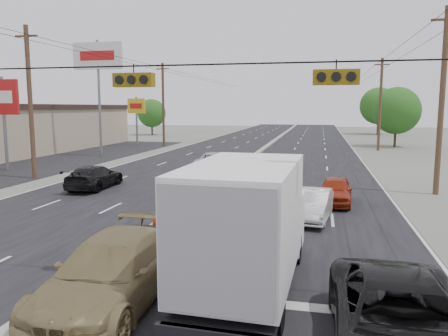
{
  "coord_description": "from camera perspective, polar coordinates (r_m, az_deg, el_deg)",
  "views": [
    {
      "loc": [
        6.18,
        -10.56,
        4.77
      ],
      "look_at": [
        2.24,
        7.34,
        2.2
      ],
      "focal_mm": 35.0,
      "sensor_mm": 36.0,
      "label": 1
    }
  ],
  "objects": [
    {
      "name": "utility_pole_left_b",
      "position": [
        31.66,
        -23.98,
        7.91
      ],
      "size": [
        1.6,
        0.3,
        10.0
      ],
      "color": "#422D1E",
      "rests_on": "ground"
    },
    {
      "name": "utility_pole_right_b",
      "position": [
        26.34,
        26.57,
        7.88
      ],
      "size": [
        1.6,
        0.3,
        10.0
      ],
      "color": "#422D1E",
      "rests_on": "ground"
    },
    {
      "name": "road_surface",
      "position": [
        41.31,
        3.73,
        1.33
      ],
      "size": [
        20.0,
        160.0,
        0.02
      ],
      "primitive_type": "cube",
      "color": "black",
      "rests_on": "ground"
    },
    {
      "name": "traffic_signals",
      "position": [
        11.62,
        -12.15,
        11.37
      ],
      "size": [
        25.0,
        0.3,
        0.54
      ],
      "color": "black",
      "rests_on": "ground"
    },
    {
      "name": "tree_right_far",
      "position": [
        81.16,
        19.55,
        7.66
      ],
      "size": [
        6.4,
        6.4,
        8.16
      ],
      "color": "#382619",
      "rests_on": "ground"
    },
    {
      "name": "queue_car_a",
      "position": [
        23.23,
        0.34,
        -2.26
      ],
      "size": [
        1.66,
        3.81,
        1.28
      ],
      "primitive_type": "imported",
      "rotation": [
        0.0,
        0.0,
        -0.04
      ],
      "color": "black",
      "rests_on": "ground"
    },
    {
      "name": "black_suv",
      "position": [
        9.22,
        22.17,
        -18.33
      ],
      "size": [
        2.62,
        5.6,
        1.55
      ],
      "primitive_type": "imported",
      "rotation": [
        0.0,
        0.0,
        -0.01
      ],
      "color": "black",
      "rests_on": "ground"
    },
    {
      "name": "oncoming_near",
      "position": [
        26.74,
        -16.55,
        -1.15
      ],
      "size": [
        2.09,
        4.78,
        1.37
      ],
      "primitive_type": "imported",
      "rotation": [
        0.0,
        0.0,
        3.18
      ],
      "color": "black",
      "rests_on": "ground"
    },
    {
      "name": "pole_sign_mid",
      "position": [
        36.79,
        -26.9,
        7.66
      ],
      "size": [
        2.6,
        0.25,
        7.0
      ],
      "color": "slate",
      "rests_on": "ground"
    },
    {
      "name": "parking_lot",
      "position": [
        42.72,
        -20.55,
        1.06
      ],
      "size": [
        10.0,
        42.0,
        0.02
      ],
      "primitive_type": "cube",
      "color": "black",
      "rests_on": "ground"
    },
    {
      "name": "queue_car_b",
      "position": [
        18.92,
        11.52,
        -4.78
      ],
      "size": [
        1.85,
        4.06,
        1.29
      ],
      "primitive_type": "imported",
      "rotation": [
        0.0,
        0.0,
        -0.13
      ],
      "color": "#BCBCBE",
      "rests_on": "ground"
    },
    {
      "name": "tan_sedan",
      "position": [
        11.11,
        -14.36,
        -13.09
      ],
      "size": [
        2.41,
        5.71,
        1.64
      ],
      "primitive_type": "imported",
      "rotation": [
        0.0,
        0.0,
        0.02
      ],
      "color": "olive",
      "rests_on": "ground"
    },
    {
      "name": "center_median",
      "position": [
        41.3,
        3.73,
        1.47
      ],
      "size": [
        0.5,
        160.0,
        0.2
      ],
      "primitive_type": "cube",
      "color": "gray",
      "rests_on": "ground"
    },
    {
      "name": "utility_pole_left_c",
      "position": [
        53.91,
        -7.94,
        8.26
      ],
      "size": [
        1.6,
        0.3,
        10.0
      ],
      "color": "#422D1E",
      "rests_on": "ground"
    },
    {
      "name": "box_truck",
      "position": [
        11.32,
        3.22,
        -7.44
      ],
      "size": [
        2.62,
        6.86,
        3.44
      ],
      "rotation": [
        0.0,
        0.0,
        -0.04
      ],
      "color": "black",
      "rests_on": "ground"
    },
    {
      "name": "tree_left_far",
      "position": [
        75.99,
        -9.43,
        7.08
      ],
      "size": [
        4.8,
        4.8,
        6.12
      ],
      "color": "#382619",
      "rests_on": "ground"
    },
    {
      "name": "pole_sign_far",
      "position": [
        55.22,
        -11.37,
        7.45
      ],
      "size": [
        2.2,
        0.25,
        6.0
      ],
      "color": "slate",
      "rests_on": "ground"
    },
    {
      "name": "pole_sign_billboard",
      "position": [
        43.95,
        -16.14,
        13.02
      ],
      "size": [
        5.0,
        0.25,
        11.0
      ],
      "color": "slate",
      "rests_on": "ground"
    },
    {
      "name": "oncoming_far",
      "position": [
        32.34,
        -1.24,
        0.8
      ],
      "size": [
        2.72,
        5.38,
        1.46
      ],
      "primitive_type": "imported",
      "rotation": [
        0.0,
        0.0,
        3.2
      ],
      "color": "#AAACB2",
      "rests_on": "ground"
    },
    {
      "name": "red_sedan",
      "position": [
        17.27,
        -4.02,
        -5.52
      ],
      "size": [
        1.76,
        4.58,
        1.49
      ],
      "primitive_type": "imported",
      "rotation": [
        0.0,
        0.0,
        -0.04
      ],
      "color": "#981609",
      "rests_on": "ground"
    },
    {
      "name": "ground",
      "position": [
        13.14,
        -17.15,
        -13.68
      ],
      "size": [
        200.0,
        200.0,
        0.0
      ],
      "primitive_type": "plane",
      "color": "#606356",
      "rests_on": "ground"
    },
    {
      "name": "utility_pole_right_c",
      "position": [
        50.96,
        19.73,
        7.89
      ],
      "size": [
        1.6,
        0.3,
        10.0
      ],
      "color": "#422D1E",
      "rests_on": "ground"
    },
    {
      "name": "queue_car_e",
      "position": [
        22.27,
        14.33,
        -2.9
      ],
      "size": [
        1.83,
        3.99,
        1.32
      ],
      "primitive_type": "imported",
      "rotation": [
        0.0,
        0.0,
        -0.07
      ],
      "color": "maroon",
      "rests_on": "ground"
    },
    {
      "name": "tree_right_mid",
      "position": [
        56.26,
        21.6,
        6.98
      ],
      "size": [
        5.6,
        5.6,
        7.14
      ],
      "color": "#382619",
      "rests_on": "ground"
    }
  ]
}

